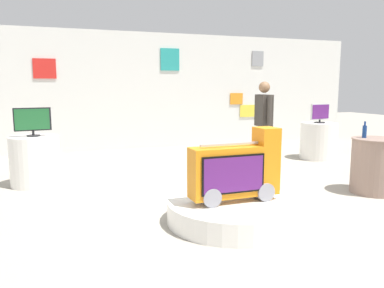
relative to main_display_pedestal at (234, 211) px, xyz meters
The scene contains 11 objects.
ground_plane 0.60m from the main_display_pedestal, 47.67° to the left, with size 30.00×30.00×0.00m, color #A8A091.
back_wall_display 5.81m from the main_display_pedestal, 86.08° to the left, with size 11.42×0.13×2.89m.
main_display_pedestal is the anchor object (origin of this frame).
novelty_firetruck_tv 0.47m from the main_display_pedestal, 17.56° to the right, with size 1.06×0.35×0.84m.
display_pedestal_left_rear 3.45m from the main_display_pedestal, 131.12° to the left, with size 0.76×0.76×0.79m, color white.
tv_on_left_rear 3.55m from the main_display_pedestal, 131.17° to the left, with size 0.55×0.20×0.45m.
display_pedestal_center_rear 4.60m from the main_display_pedestal, 40.85° to the left, with size 0.79×0.79×0.79m, color white.
tv_on_center_rear 4.67m from the main_display_pedestal, 40.82° to the left, with size 0.53×0.23×0.41m.
side_table_round 2.55m from the main_display_pedestal, ahead, with size 0.69×0.69×0.81m.
bottle_on_side_table 2.56m from the main_display_pedestal, 13.07° to the left, with size 0.06×0.06×0.24m.
shopper_browsing_near_truck 2.83m from the main_display_pedestal, 53.44° to the left, with size 0.24×0.56×1.65m.
Camera 1 is at (-2.27, -4.33, 1.56)m, focal length 35.83 mm.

